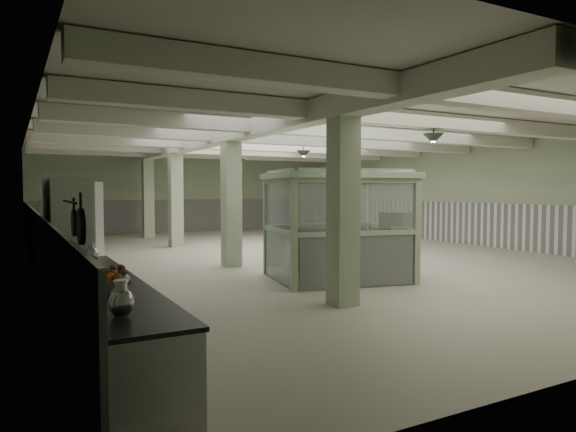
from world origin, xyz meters
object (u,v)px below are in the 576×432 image
walkin_cooler (67,243)px  guard_booth (337,206)px  prep_counter (103,320)px  filing_cabinet (397,244)px

walkin_cooler → guard_booth: (5.46, -0.02, 0.55)m
guard_booth → walkin_cooler: bearing=-168.3°
prep_counter → walkin_cooler: bearing=91.5°
prep_counter → filing_cabinet: filing_cabinet is taller
prep_counter → walkin_cooler: walkin_cooler is taller
filing_cabinet → walkin_cooler: bearing=164.5°
guard_booth → filing_cabinet: size_ratio=2.29×
guard_booth → filing_cabinet: (1.45, -0.28, -0.88)m
walkin_cooler → guard_booth: 5.49m
prep_counter → walkin_cooler: size_ratio=2.09×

